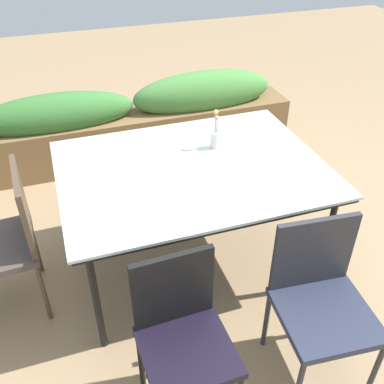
{
  "coord_description": "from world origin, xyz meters",
  "views": [
    {
      "loc": [
        -0.79,
        -2.19,
        2.19
      ],
      "look_at": [
        -0.08,
        -0.06,
        0.59
      ],
      "focal_mm": 41.31,
      "sensor_mm": 36.0,
      "label": 1
    }
  ],
  "objects_px": {
    "dining_table": "(192,173)",
    "planter_box": "(136,122)",
    "chair_near_left": "(182,332)",
    "flower_vase": "(215,136)",
    "chair_end_left": "(5,237)",
    "chair_near_right": "(320,295)"
  },
  "relations": [
    {
      "from": "dining_table",
      "to": "planter_box",
      "type": "relative_size",
      "value": 0.53
    },
    {
      "from": "chair_near_left",
      "to": "flower_vase",
      "type": "relative_size",
      "value": 3.37
    },
    {
      "from": "chair_end_left",
      "to": "planter_box",
      "type": "height_order",
      "value": "chair_end_left"
    },
    {
      "from": "chair_end_left",
      "to": "chair_near_left",
      "type": "bearing_deg",
      "value": -144.58
    },
    {
      "from": "planter_box",
      "to": "chair_near_right",
      "type": "bearing_deg",
      "value": -80.75
    },
    {
      "from": "dining_table",
      "to": "planter_box",
      "type": "distance_m",
      "value": 1.57
    },
    {
      "from": "dining_table",
      "to": "chair_end_left",
      "type": "relative_size",
      "value": 1.73
    },
    {
      "from": "dining_table",
      "to": "chair_near_right",
      "type": "distance_m",
      "value": 1.02
    },
    {
      "from": "flower_vase",
      "to": "planter_box",
      "type": "relative_size",
      "value": 0.09
    },
    {
      "from": "chair_near_right",
      "to": "flower_vase",
      "type": "height_order",
      "value": "flower_vase"
    },
    {
      "from": "dining_table",
      "to": "chair_near_left",
      "type": "height_order",
      "value": "chair_near_left"
    },
    {
      "from": "chair_near_left",
      "to": "planter_box",
      "type": "relative_size",
      "value": 0.3
    },
    {
      "from": "chair_near_right",
      "to": "planter_box",
      "type": "relative_size",
      "value": 0.29
    },
    {
      "from": "chair_end_left",
      "to": "chair_near_left",
      "type": "height_order",
      "value": "chair_end_left"
    },
    {
      "from": "chair_near_left",
      "to": "flower_vase",
      "type": "height_order",
      "value": "flower_vase"
    },
    {
      "from": "chair_near_left",
      "to": "chair_end_left",
      "type": "bearing_deg",
      "value": -52.74
    },
    {
      "from": "chair_end_left",
      "to": "chair_near_right",
      "type": "height_order",
      "value": "chair_end_left"
    },
    {
      "from": "dining_table",
      "to": "planter_box",
      "type": "height_order",
      "value": "dining_table"
    },
    {
      "from": "chair_near_right",
      "to": "chair_end_left",
      "type": "bearing_deg",
      "value": -27.0
    },
    {
      "from": "chair_near_left",
      "to": "flower_vase",
      "type": "xyz_separation_m",
      "value": [
        0.57,
        1.11,
        0.33
      ]
    },
    {
      "from": "dining_table",
      "to": "chair_end_left",
      "type": "bearing_deg",
      "value": 179.72
    },
    {
      "from": "planter_box",
      "to": "dining_table",
      "type": "bearing_deg",
      "value": -88.7
    }
  ]
}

